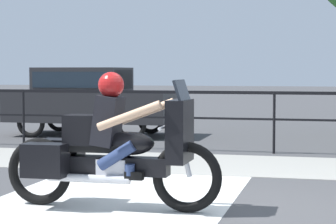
% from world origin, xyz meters
% --- Properties ---
extents(ground_plane, '(120.00, 120.00, 0.00)m').
position_xyz_m(ground_plane, '(0.00, 0.00, 0.00)').
color(ground_plane, '#424244').
extents(sidewalk_band, '(44.00, 2.40, 0.01)m').
position_xyz_m(sidewalk_band, '(0.00, 3.40, 0.01)').
color(sidewalk_band, '#99968E').
rests_on(sidewalk_band, ground).
extents(crosswalk_band, '(2.82, 6.00, 0.01)m').
position_xyz_m(crosswalk_band, '(-1.49, -0.20, 0.00)').
color(crosswalk_band, silver).
rests_on(crosswalk_band, ground).
extents(fence_railing, '(36.00, 0.05, 1.17)m').
position_xyz_m(fence_railing, '(0.00, 5.06, 0.92)').
color(fence_railing, black).
rests_on(fence_railing, ground).
extents(motorcycle, '(2.51, 0.76, 1.53)m').
position_xyz_m(motorcycle, '(-1.38, -0.33, 0.68)').
color(motorcycle, black).
rests_on(motorcycle, ground).
extents(parked_car, '(3.93, 1.76, 1.62)m').
position_xyz_m(parked_car, '(-4.58, 7.47, 0.93)').
color(parked_car, '#232326').
rests_on(parked_car, ground).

